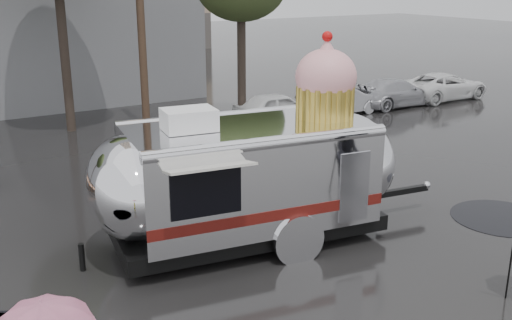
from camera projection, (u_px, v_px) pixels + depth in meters
parked_cars at (374, 93)px, 24.93m from camera, size 13.20×1.90×1.50m
airstream_trailer at (252, 171)px, 12.32m from camera, size 8.14×3.44×4.42m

